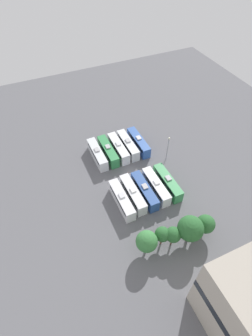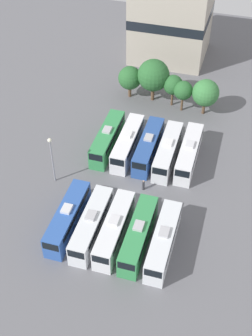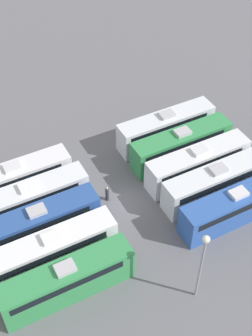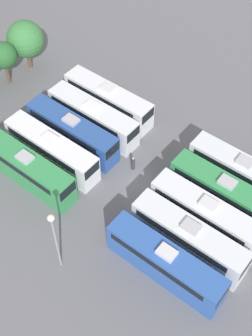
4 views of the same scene
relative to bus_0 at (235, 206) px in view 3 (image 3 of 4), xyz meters
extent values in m
plane|color=slate|center=(6.45, 8.24, -1.85)|extent=(123.38, 123.38, 0.00)
cube|color=#2D56A8|center=(0.00, -0.03, -0.17)|extent=(2.40, 11.11, 3.36)
cube|color=black|center=(0.00, 0.24, 0.80)|extent=(2.44, 9.44, 0.74)
cube|color=silver|center=(0.00, -0.03, 1.69)|extent=(1.20, 1.60, 0.35)
cube|color=silver|center=(3.33, -0.24, -0.17)|extent=(2.40, 11.11, 3.36)
cube|color=black|center=(3.33, 0.04, 0.80)|extent=(2.44, 9.44, 0.74)
cube|color=#B2B2B7|center=(3.33, -0.24, 1.69)|extent=(1.20, 1.60, 0.35)
cube|color=silver|center=(6.35, -0.16, -0.17)|extent=(2.40, 11.11, 3.36)
cube|color=black|center=(6.35, 0.12, 0.80)|extent=(2.44, 9.44, 0.74)
cube|color=black|center=(6.35, -5.70, 0.78)|extent=(2.11, 0.08, 1.18)
cube|color=silver|center=(6.35, -0.16, 1.69)|extent=(1.20, 1.60, 0.35)
cube|color=#338C4C|center=(9.52, -0.19, -0.17)|extent=(2.40, 11.11, 3.36)
cube|color=black|center=(9.52, 0.08, 0.80)|extent=(2.44, 9.44, 0.74)
cube|color=black|center=(9.52, -5.74, 0.78)|extent=(2.11, 0.08, 1.18)
cube|color=#B2B2B7|center=(9.52, -0.19, 1.69)|extent=(1.20, 1.60, 0.35)
cube|color=silver|center=(12.73, -0.28, -0.17)|extent=(2.40, 11.11, 3.36)
cube|color=black|center=(12.73, 0.00, 0.80)|extent=(2.44, 9.44, 0.74)
cube|color=black|center=(12.73, -5.82, 0.78)|extent=(2.11, 0.08, 1.18)
cube|color=#B2B2B7|center=(12.73, -0.28, 1.69)|extent=(1.20, 1.60, 0.35)
cube|color=#338C4C|center=(-0.01, 16.76, -0.17)|extent=(2.40, 11.11, 3.36)
cube|color=black|center=(-0.01, 17.04, 0.80)|extent=(2.44, 9.44, 0.74)
cube|color=black|center=(-0.01, 11.22, 0.78)|extent=(2.11, 0.08, 1.18)
cube|color=#B2B2B7|center=(-0.01, 16.76, 1.69)|extent=(1.20, 1.60, 0.35)
cube|color=white|center=(3.28, 16.64, -0.17)|extent=(2.40, 11.11, 3.36)
cube|color=black|center=(3.28, 16.91, 0.80)|extent=(2.44, 9.44, 0.74)
cube|color=black|center=(3.28, 11.09, 0.78)|extent=(2.11, 0.08, 1.18)
cube|color=white|center=(3.28, 16.64, 1.69)|extent=(1.20, 1.60, 0.35)
cube|color=#284C93|center=(6.52, 16.72, -0.17)|extent=(2.40, 11.11, 3.36)
cube|color=black|center=(6.52, 17.00, 0.80)|extent=(2.44, 9.44, 0.74)
cube|color=black|center=(6.52, 11.18, 0.78)|extent=(2.11, 0.08, 1.18)
cube|color=#B2B2B7|center=(6.52, 16.72, 1.69)|extent=(1.20, 1.60, 0.35)
cube|color=silver|center=(9.59, 16.46, -0.17)|extent=(2.40, 11.11, 3.36)
cube|color=black|center=(9.59, 16.73, 0.80)|extent=(2.44, 9.44, 0.74)
cube|color=black|center=(9.59, 10.91, 0.78)|extent=(2.11, 0.08, 1.18)
cube|color=white|center=(9.59, 16.46, 1.69)|extent=(1.20, 1.60, 0.35)
cube|color=silver|center=(12.73, 16.90, -0.17)|extent=(2.40, 11.11, 3.36)
cube|color=black|center=(12.73, 17.18, 0.80)|extent=(2.44, 9.44, 0.74)
cube|color=black|center=(12.73, 11.35, 0.78)|extent=(2.11, 0.08, 1.18)
cube|color=silver|center=(12.73, 16.90, 1.69)|extent=(1.20, 1.60, 0.35)
cylinder|color=#333338|center=(7.68, 9.42, -1.09)|extent=(0.36, 0.36, 1.52)
sphere|color=tan|center=(7.68, 9.42, -0.21)|extent=(0.24, 0.24, 0.24)
cylinder|color=gray|center=(-5.11, 7.61, 1.84)|extent=(0.20, 0.20, 7.38)
sphere|color=#EAE5C6|center=(-5.11, 7.61, 5.71)|extent=(0.60, 0.60, 0.60)
camera|label=1|loc=(26.98, 51.11, 51.21)|focal=28.00mm
camera|label=2|loc=(18.32, -36.23, 45.89)|focal=50.00mm
camera|label=3|loc=(-20.23, 22.07, 32.76)|focal=50.00mm
camera|label=4|loc=(-17.08, -9.26, 35.93)|focal=50.00mm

